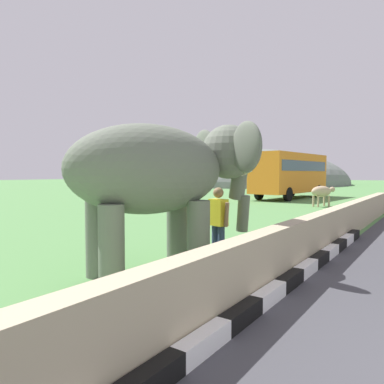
# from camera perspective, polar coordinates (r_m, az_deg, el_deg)

# --- Properties ---
(striped_curb) EXTENTS (16.20, 0.20, 0.24)m
(striped_curb) POSITION_cam_1_polar(r_m,az_deg,el_deg) (4.48, 5.21, -21.18)
(striped_curb) COLOR white
(striped_curb) RESTS_ON ground_plane
(barrier_parapet) EXTENTS (28.00, 0.36, 1.00)m
(barrier_parapet) POSITION_cam_1_polar(r_m,az_deg,el_deg) (6.51, 13.43, -10.00)
(barrier_parapet) COLOR tan
(barrier_parapet) RESTS_ON ground_plane
(elephant) EXTENTS (4.02, 3.27, 3.00)m
(elephant) POSITION_cam_1_polar(r_m,az_deg,el_deg) (6.83, -4.39, 3.20)
(elephant) COLOR slate
(elephant) RESTS_ON ground_plane
(person_handler) EXTENTS (0.34, 0.66, 1.66)m
(person_handler) POSITION_cam_1_polar(r_m,az_deg,el_deg) (7.72, 4.29, -4.67)
(person_handler) COLOR navy
(person_handler) RESTS_ON ground_plane
(bus_orange) EXTENTS (9.04, 3.28, 3.50)m
(bus_orange) POSITION_cam_1_polar(r_m,az_deg,el_deg) (28.64, 15.68, 3.15)
(bus_orange) COLOR orange
(bus_orange) RESTS_ON ground_plane
(cow_near) EXTENTS (1.87, 1.23, 1.23)m
(cow_near) POSITION_cam_1_polar(r_m,az_deg,el_deg) (22.16, 20.35, 0.02)
(cow_near) COLOR tan
(cow_near) RESTS_ON ground_plane
(hill_east) EXTENTS (40.75, 32.60, 12.73)m
(hill_east) POSITION_cam_1_polar(r_m,az_deg,el_deg) (65.18, 9.90, 1.25)
(hill_east) COLOR slate
(hill_east) RESTS_ON ground_plane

